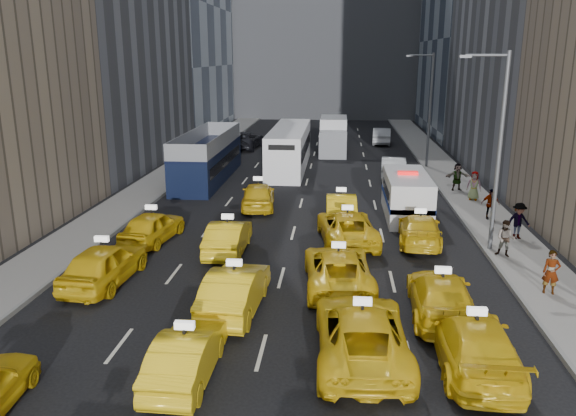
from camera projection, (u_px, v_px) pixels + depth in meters
name	position (u px, v px, depth m)	size (l,w,h in m)	color
ground	(251.00, 389.00, 15.29)	(160.00, 160.00, 0.00)	black
sidewalk_west	(160.00, 181.00, 40.21)	(3.00, 90.00, 0.15)	gray
sidewalk_east	(459.00, 187.00, 38.37)	(3.00, 90.00, 0.15)	gray
curb_west	(180.00, 181.00, 40.08)	(0.15, 90.00, 0.18)	slate
curb_east	(437.00, 186.00, 38.50)	(0.15, 90.00, 0.18)	slate
streetlight_near	(497.00, 146.00, 24.72)	(2.15, 0.22, 9.00)	#595B60
streetlight_far	(429.00, 106.00, 43.94)	(2.15, 0.22, 9.00)	#595B60
taxi_5	(186.00, 355.00, 15.69)	(1.48, 4.24, 1.40)	yellow
taxi_6	(361.00, 333.00, 16.73)	(2.66, 5.78, 1.60)	yellow
taxi_7	(474.00, 343.00, 16.22)	(2.16, 5.32, 1.54)	yellow
taxi_8	(104.00, 264.00, 22.15)	(1.96, 4.87, 1.66)	yellow
taxi_9	(235.00, 290.00, 19.81)	(1.69, 4.86, 1.60)	yellow
taxi_10	(338.00, 269.00, 21.89)	(2.51, 5.44, 1.51)	yellow
taxi_11	(441.00, 296.00, 19.40)	(2.10, 5.16, 1.50)	yellow
taxi_12	(152.00, 227.00, 27.20)	(1.80, 4.48, 1.53)	yellow
taxi_13	(228.00, 237.00, 25.75)	(1.58, 4.54, 1.50)	yellow
taxi_14	(347.00, 227.00, 27.13)	(2.54, 5.51, 1.53)	yellow
taxi_15	(419.00, 229.00, 27.02)	(1.95, 4.80, 1.39)	yellow
taxi_16	(258.00, 195.00, 33.17)	(1.88, 4.66, 1.59)	yellow
taxi_17	(341.00, 207.00, 30.81)	(1.60, 4.58, 1.51)	yellow
nypd_van	(406.00, 196.00, 31.41)	(2.63, 6.12, 2.58)	silver
double_decker	(208.00, 156.00, 40.57)	(3.66, 12.09, 3.46)	black
city_bus	(290.00, 148.00, 44.75)	(2.70, 12.66, 3.27)	white
box_truck	(333.00, 136.00, 51.83)	(3.06, 7.24, 3.22)	silver
misc_car_0	(393.00, 168.00, 41.22)	(1.73, 4.96, 1.63)	#A9ADB1
misc_car_1	(245.00, 140.00, 54.52)	(2.72, 5.89, 1.64)	black
misc_car_2	(333.00, 133.00, 59.90)	(2.24, 5.52, 1.60)	slate
misc_car_3	(292.00, 134.00, 59.31)	(1.71, 4.26, 1.45)	black
misc_car_4	(382.00, 136.00, 57.36)	(1.74, 5.00, 1.65)	#9DA1A4
pedestrian_0	(551.00, 272.00, 20.89)	(0.61, 0.40, 1.68)	gray
pedestrian_1	(506.00, 239.00, 24.77)	(0.80, 0.44, 1.65)	gray
pedestrian_2	(519.00, 221.00, 27.16)	(1.16, 0.48, 1.80)	gray
pedestrian_3	(490.00, 204.00, 30.49)	(0.98, 0.45, 1.67)	gray
pedestrian_4	(474.00, 186.00, 34.50)	(0.87, 0.48, 1.79)	gray
pedestrian_5	(457.00, 177.00, 36.98)	(1.67, 0.48, 1.80)	gray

